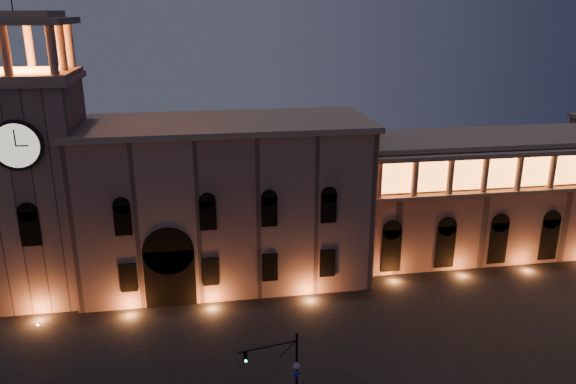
% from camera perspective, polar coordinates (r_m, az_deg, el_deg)
% --- Properties ---
extents(government_building, '(30.80, 12.80, 17.60)m').
position_cam_1_polar(government_building, '(60.83, -6.47, -0.98)').
color(government_building, '#856357').
rests_on(government_building, ground).
extents(clock_tower, '(9.80, 9.80, 32.40)m').
position_cam_1_polar(clock_tower, '(60.82, -24.14, 1.20)').
color(clock_tower, '#856357').
rests_on(clock_tower, ground).
extents(colonnade_wing, '(40.60, 11.50, 14.50)m').
position_cam_1_polar(colonnade_wing, '(73.04, 21.21, -0.05)').
color(colonnade_wing, '#805E52').
rests_on(colonnade_wing, ground).
extents(traffic_light, '(4.58, 1.14, 6.37)m').
position_cam_1_polar(traffic_light, '(42.96, -0.14, -17.73)').
color(traffic_light, black).
rests_on(traffic_light, ground).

